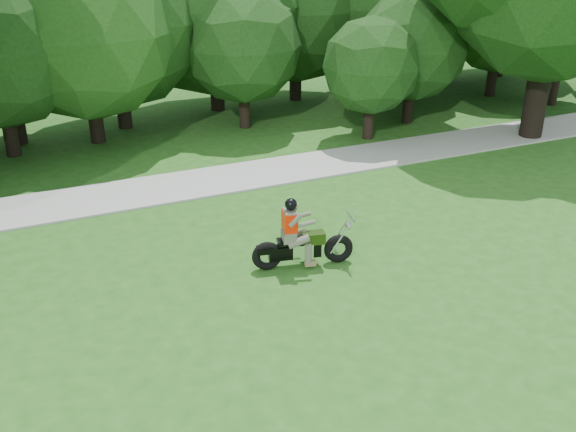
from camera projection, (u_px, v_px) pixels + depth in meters
ground at (394, 312)px, 12.31m from camera, size 100.00×100.00×0.00m
walkway at (245, 176)px, 18.93m from camera, size 60.00×2.20×0.06m
tree_line at (171, 19)px, 22.92m from camera, size 40.36×12.01×7.79m
chopper_motorcycle at (298, 242)px, 13.72m from camera, size 2.24×0.84×1.61m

